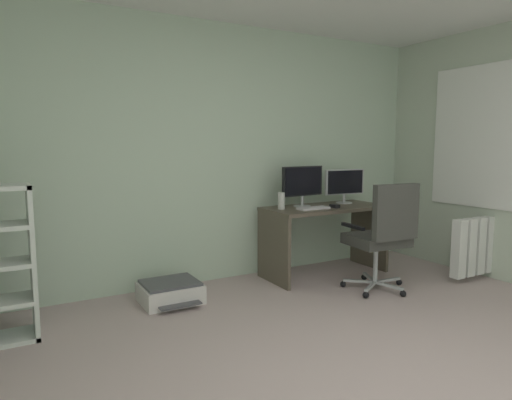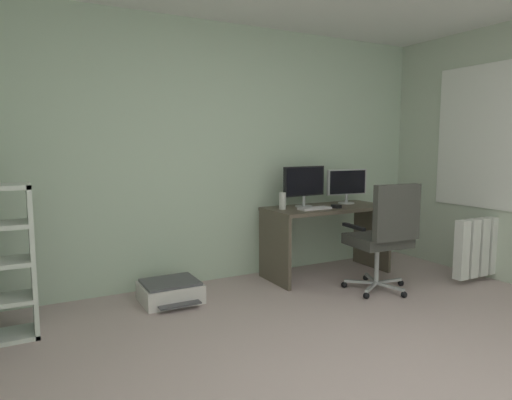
{
  "view_description": "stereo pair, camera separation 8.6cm",
  "coord_description": "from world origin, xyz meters",
  "px_view_note": "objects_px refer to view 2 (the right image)",
  "views": [
    {
      "loc": [
        -1.78,
        -1.44,
        1.39
      ],
      "look_at": [
        0.19,
        2.02,
        0.9
      ],
      "focal_mm": 31.72,
      "sensor_mm": 36.0,
      "label": 1
    },
    {
      "loc": [
        -1.71,
        -1.48,
        1.39
      ],
      "look_at": [
        0.19,
        2.02,
        0.9
      ],
      "focal_mm": 31.72,
      "sensor_mm": 36.0,
      "label": 2
    }
  ],
  "objects_px": {
    "monitor_secondary": "(347,184)",
    "desktop_speaker": "(282,201)",
    "printer": "(171,291)",
    "monitor_main": "(304,183)",
    "desk": "(326,226)",
    "keyboard": "(315,208)",
    "radiator": "(486,246)",
    "computer_mouse": "(336,206)",
    "office_chair": "(385,233)"
  },
  "relations": [
    {
      "from": "monitor_secondary",
      "to": "computer_mouse",
      "type": "xyz_separation_m",
      "value": [
        -0.32,
        -0.23,
        -0.2
      ]
    },
    {
      "from": "desk",
      "to": "computer_mouse",
      "type": "relative_size",
      "value": 13.2
    },
    {
      "from": "monitor_main",
      "to": "printer",
      "type": "height_order",
      "value": "monitor_main"
    },
    {
      "from": "radiator",
      "to": "monitor_secondary",
      "type": "bearing_deg",
      "value": 133.74
    },
    {
      "from": "desk",
      "to": "monitor_secondary",
      "type": "relative_size",
      "value": 2.69
    },
    {
      "from": "computer_mouse",
      "to": "printer",
      "type": "distance_m",
      "value": 1.87
    },
    {
      "from": "monitor_secondary",
      "to": "office_chair",
      "type": "xyz_separation_m",
      "value": [
        -0.25,
        -0.85,
        -0.38
      ]
    },
    {
      "from": "monitor_secondary",
      "to": "desktop_speaker",
      "type": "bearing_deg",
      "value": -176.85
    },
    {
      "from": "monitor_main",
      "to": "printer",
      "type": "distance_m",
      "value": 1.75
    },
    {
      "from": "keyboard",
      "to": "office_chair",
      "type": "height_order",
      "value": "office_chair"
    },
    {
      "from": "monitor_main",
      "to": "desk",
      "type": "bearing_deg",
      "value": -22.39
    },
    {
      "from": "computer_mouse",
      "to": "desk",
      "type": "bearing_deg",
      "value": 91.34
    },
    {
      "from": "desktop_speaker",
      "to": "desk",
      "type": "bearing_deg",
      "value": -5.11
    },
    {
      "from": "desktop_speaker",
      "to": "printer",
      "type": "distance_m",
      "value": 1.41
    },
    {
      "from": "monitor_main",
      "to": "desktop_speaker",
      "type": "distance_m",
      "value": 0.34
    },
    {
      "from": "monitor_main",
      "to": "office_chair",
      "type": "xyz_separation_m",
      "value": [
        0.32,
        -0.85,
        -0.41
      ]
    },
    {
      "from": "monitor_main",
      "to": "radiator",
      "type": "relative_size",
      "value": 0.59
    },
    {
      "from": "monitor_secondary",
      "to": "keyboard",
      "type": "relative_size",
      "value": 1.44
    },
    {
      "from": "desktop_speaker",
      "to": "monitor_secondary",
      "type": "bearing_deg",
      "value": 3.15
    },
    {
      "from": "keyboard",
      "to": "radiator",
      "type": "distance_m",
      "value": 1.81
    },
    {
      "from": "monitor_main",
      "to": "printer",
      "type": "relative_size",
      "value": 1.0
    },
    {
      "from": "monitor_main",
      "to": "office_chair",
      "type": "relative_size",
      "value": 0.5
    },
    {
      "from": "monitor_main",
      "to": "computer_mouse",
      "type": "distance_m",
      "value": 0.41
    },
    {
      "from": "monitor_secondary",
      "to": "keyboard",
      "type": "xyz_separation_m",
      "value": [
        -0.58,
        -0.2,
        -0.21
      ]
    },
    {
      "from": "keyboard",
      "to": "computer_mouse",
      "type": "height_order",
      "value": "computer_mouse"
    },
    {
      "from": "desk",
      "to": "keyboard",
      "type": "bearing_deg",
      "value": -155.26
    },
    {
      "from": "monitor_main",
      "to": "monitor_secondary",
      "type": "distance_m",
      "value": 0.57
    },
    {
      "from": "monitor_main",
      "to": "desktop_speaker",
      "type": "bearing_deg",
      "value": -170.81
    },
    {
      "from": "desk",
      "to": "office_chair",
      "type": "distance_m",
      "value": 0.76
    },
    {
      "from": "monitor_secondary",
      "to": "printer",
      "type": "xyz_separation_m",
      "value": [
        -2.07,
        -0.12,
        -0.87
      ]
    },
    {
      "from": "monitor_main",
      "to": "keyboard",
      "type": "xyz_separation_m",
      "value": [
        -0.01,
        -0.2,
        -0.24
      ]
    },
    {
      "from": "keyboard",
      "to": "printer",
      "type": "distance_m",
      "value": 1.63
    },
    {
      "from": "keyboard",
      "to": "radiator",
      "type": "xyz_separation_m",
      "value": [
        1.57,
        -0.83,
        -0.39
      ]
    },
    {
      "from": "computer_mouse",
      "to": "radiator",
      "type": "height_order",
      "value": "computer_mouse"
    },
    {
      "from": "monitor_main",
      "to": "computer_mouse",
      "type": "relative_size",
      "value": 5.18
    },
    {
      "from": "radiator",
      "to": "desktop_speaker",
      "type": "bearing_deg",
      "value": 152.0
    },
    {
      "from": "keyboard",
      "to": "printer",
      "type": "bearing_deg",
      "value": 176.13
    },
    {
      "from": "desktop_speaker",
      "to": "printer",
      "type": "relative_size",
      "value": 0.33
    },
    {
      "from": "computer_mouse",
      "to": "radiator",
      "type": "distance_m",
      "value": 1.59
    },
    {
      "from": "keyboard",
      "to": "computer_mouse",
      "type": "relative_size",
      "value": 3.4
    },
    {
      "from": "computer_mouse",
      "to": "desktop_speaker",
      "type": "xyz_separation_m",
      "value": [
        -0.54,
        0.18,
        0.07
      ]
    },
    {
      "from": "desk",
      "to": "radiator",
      "type": "height_order",
      "value": "desk"
    },
    {
      "from": "keyboard",
      "to": "office_chair",
      "type": "distance_m",
      "value": 0.74
    },
    {
      "from": "monitor_secondary",
      "to": "radiator",
      "type": "height_order",
      "value": "monitor_secondary"
    },
    {
      "from": "printer",
      "to": "monitor_main",
      "type": "bearing_deg",
      "value": 4.49
    },
    {
      "from": "monitor_secondary",
      "to": "desktop_speaker",
      "type": "distance_m",
      "value": 0.88
    },
    {
      "from": "monitor_secondary",
      "to": "printer",
      "type": "distance_m",
      "value": 2.25
    },
    {
      "from": "monitor_secondary",
      "to": "printer",
      "type": "height_order",
      "value": "monitor_secondary"
    },
    {
      "from": "monitor_main",
      "to": "radiator",
      "type": "distance_m",
      "value": 1.97
    },
    {
      "from": "desk",
      "to": "desktop_speaker",
      "type": "height_order",
      "value": "desktop_speaker"
    }
  ]
}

